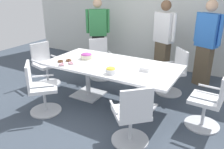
{
  "coord_description": "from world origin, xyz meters",
  "views": [
    {
      "loc": [
        1.96,
        -3.44,
        2.12
      ],
      "look_at": [
        0.0,
        0.0,
        0.55
      ],
      "focal_mm": 37.2,
      "sensor_mm": 36.0,
      "label": 1
    }
  ],
  "objects_px": {
    "donut_platter": "(66,63)",
    "conference_table": "(112,71)",
    "snack_bowl_candy_mix": "(86,56)",
    "office_chair_4": "(209,104)",
    "office_chair_3": "(132,118)",
    "snack_bowl_chips_yellow": "(111,70)",
    "napkin_pile": "(146,68)",
    "person_standing_1": "(163,38)",
    "office_chair_5": "(173,74)",
    "office_chair_2": "(40,91)",
    "person_standing_2": "(206,43)",
    "office_chair_1": "(45,66)",
    "person_standing_0": "(98,32)",
    "office_chair_0": "(100,61)"
  },
  "relations": [
    {
      "from": "donut_platter",
      "to": "conference_table",
      "type": "bearing_deg",
      "value": 27.37
    },
    {
      "from": "person_standing_0",
      "to": "office_chair_3",
      "type": "bearing_deg",
      "value": 95.41
    },
    {
      "from": "office_chair_2",
      "to": "snack_bowl_chips_yellow",
      "type": "bearing_deg",
      "value": 72.37
    },
    {
      "from": "office_chair_2",
      "to": "napkin_pile",
      "type": "xyz_separation_m",
      "value": [
        1.52,
        0.95,
        0.38
      ]
    },
    {
      "from": "office_chair_1",
      "to": "person_standing_1",
      "type": "bearing_deg",
      "value": 142.78
    },
    {
      "from": "person_standing_0",
      "to": "snack_bowl_chips_yellow",
      "type": "xyz_separation_m",
      "value": [
        1.55,
        -2.02,
        -0.12
      ]
    },
    {
      "from": "napkin_pile",
      "to": "conference_table",
      "type": "bearing_deg",
      "value": -179.29
    },
    {
      "from": "office_chair_1",
      "to": "person_standing_0",
      "type": "xyz_separation_m",
      "value": [
        0.37,
        1.59,
        0.52
      ]
    },
    {
      "from": "snack_bowl_chips_yellow",
      "to": "napkin_pile",
      "type": "height_order",
      "value": "snack_bowl_chips_yellow"
    },
    {
      "from": "conference_table",
      "to": "donut_platter",
      "type": "distance_m",
      "value": 0.86
    },
    {
      "from": "conference_table",
      "to": "donut_platter",
      "type": "xyz_separation_m",
      "value": [
        -0.75,
        -0.39,
        0.14
      ]
    },
    {
      "from": "conference_table",
      "to": "office_chair_1",
      "type": "distance_m",
      "value": 1.72
    },
    {
      "from": "person_standing_1",
      "to": "person_standing_2",
      "type": "distance_m",
      "value": 0.94
    },
    {
      "from": "office_chair_1",
      "to": "snack_bowl_chips_yellow",
      "type": "bearing_deg",
      "value": 91.18
    },
    {
      "from": "snack_bowl_candy_mix",
      "to": "person_standing_1",
      "type": "bearing_deg",
      "value": 59.5
    },
    {
      "from": "snack_bowl_chips_yellow",
      "to": "donut_platter",
      "type": "height_order",
      "value": "snack_bowl_chips_yellow"
    },
    {
      "from": "person_standing_2",
      "to": "conference_table",
      "type": "bearing_deg",
      "value": 74.56
    },
    {
      "from": "conference_table",
      "to": "person_standing_0",
      "type": "relative_size",
      "value": 1.36
    },
    {
      "from": "snack_bowl_candy_mix",
      "to": "person_standing_2",
      "type": "bearing_deg",
      "value": 40.54
    },
    {
      "from": "office_chair_5",
      "to": "person_standing_0",
      "type": "bearing_deg",
      "value": 30.47
    },
    {
      "from": "office_chair_4",
      "to": "office_chair_5",
      "type": "distance_m",
      "value": 1.26
    },
    {
      "from": "person_standing_1",
      "to": "snack_bowl_candy_mix",
      "type": "distance_m",
      "value": 1.94
    },
    {
      "from": "person_standing_1",
      "to": "snack_bowl_candy_mix",
      "type": "bearing_deg",
      "value": 81.38
    },
    {
      "from": "office_chair_3",
      "to": "person_standing_2",
      "type": "height_order",
      "value": "person_standing_2"
    },
    {
      "from": "snack_bowl_candy_mix",
      "to": "office_chair_1",
      "type": "bearing_deg",
      "value": -178.76
    },
    {
      "from": "office_chair_3",
      "to": "office_chair_5",
      "type": "relative_size",
      "value": 1.0
    },
    {
      "from": "snack_bowl_candy_mix",
      "to": "donut_platter",
      "type": "relative_size",
      "value": 0.69
    },
    {
      "from": "person_standing_2",
      "to": "napkin_pile",
      "type": "bearing_deg",
      "value": 90.78
    },
    {
      "from": "office_chair_4",
      "to": "person_standing_1",
      "type": "height_order",
      "value": "person_standing_1"
    },
    {
      "from": "office_chair_2",
      "to": "office_chair_5",
      "type": "relative_size",
      "value": 1.0
    },
    {
      "from": "office_chair_4",
      "to": "snack_bowl_candy_mix",
      "type": "xyz_separation_m",
      "value": [
        -2.3,
        0.05,
        0.4
      ]
    },
    {
      "from": "snack_bowl_candy_mix",
      "to": "office_chair_4",
      "type": "bearing_deg",
      "value": -1.24
    },
    {
      "from": "office_chair_3",
      "to": "snack_bowl_chips_yellow",
      "type": "xyz_separation_m",
      "value": [
        -0.65,
        0.54,
        0.4
      ]
    },
    {
      "from": "snack_bowl_candy_mix",
      "to": "donut_platter",
      "type": "xyz_separation_m",
      "value": [
        -0.16,
        -0.43,
        -0.04
      ]
    },
    {
      "from": "office_chair_2",
      "to": "snack_bowl_chips_yellow",
      "type": "distance_m",
      "value": 1.27
    },
    {
      "from": "office_chair_5",
      "to": "snack_bowl_candy_mix",
      "type": "relative_size",
      "value": 3.88
    },
    {
      "from": "office_chair_3",
      "to": "person_standing_1",
      "type": "bearing_deg",
      "value": 56.41
    },
    {
      "from": "office_chair_5",
      "to": "office_chair_3",
      "type": "bearing_deg",
      "value": 136.7
    },
    {
      "from": "person_standing_1",
      "to": "office_chair_2",
      "type": "bearing_deg",
      "value": 86.52
    },
    {
      "from": "donut_platter",
      "to": "office_chair_2",
      "type": "bearing_deg",
      "value": -102.03
    },
    {
      "from": "person_standing_0",
      "to": "donut_platter",
      "type": "bearing_deg",
      "value": 71.12
    },
    {
      "from": "office_chair_3",
      "to": "person_standing_2",
      "type": "xyz_separation_m",
      "value": [
        0.47,
        2.63,
        0.55
      ]
    },
    {
      "from": "snack_bowl_candy_mix",
      "to": "snack_bowl_chips_yellow",
      "type": "distance_m",
      "value": 0.92
    },
    {
      "from": "office_chair_3",
      "to": "donut_platter",
      "type": "xyz_separation_m",
      "value": [
        -1.61,
        0.56,
        0.36
      ]
    },
    {
      "from": "office_chair_0",
      "to": "person_standing_2",
      "type": "height_order",
      "value": "person_standing_2"
    },
    {
      "from": "snack_bowl_chips_yellow",
      "to": "office_chair_4",
      "type": "bearing_deg",
      "value": 15.04
    },
    {
      "from": "office_chair_3",
      "to": "person_standing_1",
      "type": "distance_m",
      "value": 2.75
    },
    {
      "from": "snack_bowl_chips_yellow",
      "to": "office_chair_5",
      "type": "bearing_deg",
      "value": 63.95
    },
    {
      "from": "conference_table",
      "to": "office_chair_2",
      "type": "height_order",
      "value": "office_chair_2"
    },
    {
      "from": "office_chair_5",
      "to": "napkin_pile",
      "type": "relative_size",
      "value": 5.51
    }
  ]
}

